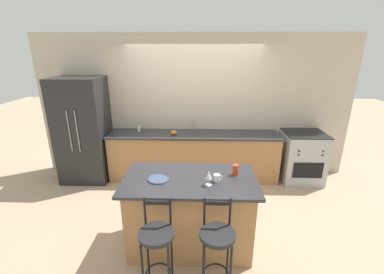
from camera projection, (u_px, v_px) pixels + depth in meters
The scene contains 15 objects.
ground_plane at pixel (193, 185), 4.79m from camera, with size 18.00×18.00×0.00m, color tan.
wall_back at pixel (194, 107), 4.98m from camera, with size 6.00×0.07×2.70m.
back_counter at pixel (193, 155), 4.98m from camera, with size 3.22×0.65×0.91m.
sink_faucet at pixel (194, 123), 4.97m from camera, with size 0.02×0.13×0.22m.
kitchen_island at pixel (190, 212), 3.21m from camera, with size 1.59×0.88×0.96m.
refrigerator at pixel (84, 130), 4.80m from camera, with size 0.87×0.75×1.95m.
oven_range at pixel (302, 157), 4.87m from camera, with size 0.74×0.69×0.95m.
bar_stool_near at pixel (157, 244), 2.54m from camera, with size 0.36×0.36×1.04m.
bar_stool_far at pixel (217, 245), 2.54m from camera, with size 0.36×0.36×1.04m.
dinner_plate at pixel (158, 179), 3.02m from camera, with size 0.26×0.26×0.02m.
wine_glass at pixel (209, 175), 2.86m from camera, with size 0.08×0.08×0.18m.
coffee_mug at pixel (217, 178), 2.97m from camera, with size 0.11×0.08×0.09m.
tumbler_cup at pixel (236, 170), 3.12m from camera, with size 0.07×0.07×0.13m.
pumpkin_decoration at pixel (174, 132), 4.74m from camera, with size 0.11×0.11×0.11m.
soap_bottle at pixel (139, 128), 4.93m from camera, with size 0.06×0.06×0.17m.
Camera 1 is at (0.11, -4.23, 2.42)m, focal length 24.00 mm.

